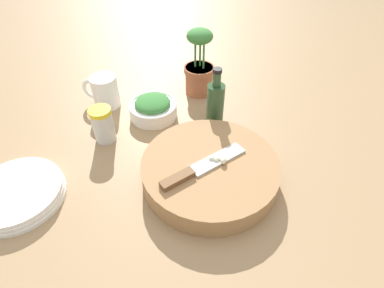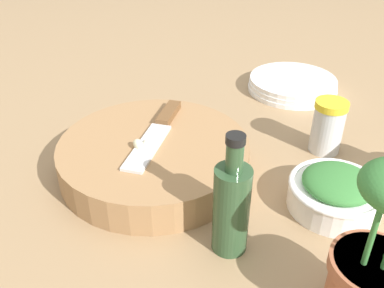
{
  "view_description": "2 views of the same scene",
  "coord_description": "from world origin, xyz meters",
  "px_view_note": "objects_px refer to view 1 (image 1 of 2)",
  "views": [
    {
      "loc": [
        0.16,
        -0.5,
        0.53
      ],
      "look_at": [
        0.04,
        -0.02,
        0.08
      ],
      "focal_mm": 28.0,
      "sensor_mm": 36.0,
      "label": 1
    },
    {
      "loc": [
        0.28,
        0.5,
        0.42
      ],
      "look_at": [
        0.05,
        0.01,
        0.07
      ],
      "focal_mm": 40.0,
      "sensor_mm": 36.0,
      "label": 2
    }
  ],
  "objects_px": {
    "chef_knife": "(199,168)",
    "plate_stack": "(17,194)",
    "coffee_mug": "(104,91)",
    "potted_herb": "(199,68)",
    "herb_bowl": "(153,108)",
    "oil_bottle": "(215,104)",
    "garlic_cloves": "(219,159)",
    "cutting_board": "(210,171)",
    "spice_jar": "(103,125)"
  },
  "relations": [
    {
      "from": "chef_knife",
      "to": "plate_stack",
      "type": "height_order",
      "value": "chef_knife"
    },
    {
      "from": "coffee_mug",
      "to": "potted_herb",
      "type": "distance_m",
      "value": 0.29
    },
    {
      "from": "chef_knife",
      "to": "herb_bowl",
      "type": "distance_m",
      "value": 0.29
    },
    {
      "from": "oil_bottle",
      "to": "potted_herb",
      "type": "xyz_separation_m",
      "value": [
        -0.08,
        0.15,
        0.01
      ]
    },
    {
      "from": "chef_knife",
      "to": "potted_herb",
      "type": "xyz_separation_m",
      "value": [
        -0.08,
        0.38,
        0.02
      ]
    },
    {
      "from": "garlic_cloves",
      "to": "oil_bottle",
      "type": "height_order",
      "value": "oil_bottle"
    },
    {
      "from": "garlic_cloves",
      "to": "herb_bowl",
      "type": "xyz_separation_m",
      "value": [
        -0.22,
        0.19,
        -0.03
      ]
    },
    {
      "from": "chef_knife",
      "to": "coffee_mug",
      "type": "xyz_separation_m",
      "value": [
        -0.34,
        0.25,
        -0.01
      ]
    },
    {
      "from": "cutting_board",
      "to": "potted_herb",
      "type": "bearing_deg",
      "value": 106.33
    },
    {
      "from": "herb_bowl",
      "to": "potted_herb",
      "type": "xyz_separation_m",
      "value": [
        0.1,
        0.16,
        0.05
      ]
    },
    {
      "from": "cutting_board",
      "to": "coffee_mug",
      "type": "xyz_separation_m",
      "value": [
        -0.36,
        0.22,
        0.02
      ]
    },
    {
      "from": "potted_herb",
      "to": "cutting_board",
      "type": "bearing_deg",
      "value": -73.67
    },
    {
      "from": "herb_bowl",
      "to": "plate_stack",
      "type": "relative_size",
      "value": 0.7
    },
    {
      "from": "spice_jar",
      "to": "coffee_mug",
      "type": "relative_size",
      "value": 0.85
    },
    {
      "from": "oil_bottle",
      "to": "coffee_mug",
      "type": "bearing_deg",
      "value": 177.06
    },
    {
      "from": "garlic_cloves",
      "to": "oil_bottle",
      "type": "bearing_deg",
      "value": 102.65
    },
    {
      "from": "plate_stack",
      "to": "oil_bottle",
      "type": "relative_size",
      "value": 1.15
    },
    {
      "from": "cutting_board",
      "to": "oil_bottle",
      "type": "bearing_deg",
      "value": 97.34
    },
    {
      "from": "plate_stack",
      "to": "potted_herb",
      "type": "xyz_separation_m",
      "value": [
        0.29,
        0.51,
        0.07
      ]
    },
    {
      "from": "garlic_cloves",
      "to": "herb_bowl",
      "type": "height_order",
      "value": "garlic_cloves"
    },
    {
      "from": "coffee_mug",
      "to": "cutting_board",
      "type": "bearing_deg",
      "value": -31.29
    },
    {
      "from": "cutting_board",
      "to": "chef_knife",
      "type": "relative_size",
      "value": 1.73
    },
    {
      "from": "chef_knife",
      "to": "potted_herb",
      "type": "relative_size",
      "value": 0.87
    },
    {
      "from": "herb_bowl",
      "to": "spice_jar",
      "type": "bearing_deg",
      "value": -125.14
    },
    {
      "from": "spice_jar",
      "to": "plate_stack",
      "type": "bearing_deg",
      "value": -113.71
    },
    {
      "from": "chef_knife",
      "to": "potted_herb",
      "type": "distance_m",
      "value": 0.39
    },
    {
      "from": "spice_jar",
      "to": "potted_herb",
      "type": "bearing_deg",
      "value": 56.36
    },
    {
      "from": "spice_jar",
      "to": "potted_herb",
      "type": "xyz_separation_m",
      "value": [
        0.19,
        0.28,
        0.03
      ]
    },
    {
      "from": "chef_knife",
      "to": "herb_bowl",
      "type": "xyz_separation_m",
      "value": [
        -0.18,
        0.23,
        -0.03
      ]
    },
    {
      "from": "chef_knife",
      "to": "coffee_mug",
      "type": "height_order",
      "value": "coffee_mug"
    },
    {
      "from": "cutting_board",
      "to": "oil_bottle",
      "type": "distance_m",
      "value": 0.21
    },
    {
      "from": "chef_knife",
      "to": "oil_bottle",
      "type": "distance_m",
      "value": 0.23
    },
    {
      "from": "coffee_mug",
      "to": "potted_herb",
      "type": "bearing_deg",
      "value": 28.32
    },
    {
      "from": "coffee_mug",
      "to": "oil_bottle",
      "type": "height_order",
      "value": "oil_bottle"
    },
    {
      "from": "plate_stack",
      "to": "garlic_cloves",
      "type": "bearing_deg",
      "value": 21.08
    },
    {
      "from": "coffee_mug",
      "to": "potted_herb",
      "type": "relative_size",
      "value": 0.55
    },
    {
      "from": "coffee_mug",
      "to": "plate_stack",
      "type": "height_order",
      "value": "coffee_mug"
    },
    {
      "from": "chef_knife",
      "to": "oil_bottle",
      "type": "height_order",
      "value": "oil_bottle"
    },
    {
      "from": "potted_herb",
      "to": "chef_knife",
      "type": "bearing_deg",
      "value": -77.61
    },
    {
      "from": "garlic_cloves",
      "to": "spice_jar",
      "type": "distance_m",
      "value": 0.32
    },
    {
      "from": "coffee_mug",
      "to": "potted_herb",
      "type": "xyz_separation_m",
      "value": [
        0.26,
        0.14,
        0.04
      ]
    },
    {
      "from": "spice_jar",
      "to": "coffee_mug",
      "type": "bearing_deg",
      "value": 114.49
    },
    {
      "from": "chef_knife",
      "to": "garlic_cloves",
      "type": "relative_size",
      "value": 4.18
    },
    {
      "from": "herb_bowl",
      "to": "potted_herb",
      "type": "bearing_deg",
      "value": 57.61
    },
    {
      "from": "plate_stack",
      "to": "chef_knife",
      "type": "bearing_deg",
      "value": 18.38
    },
    {
      "from": "chef_knife",
      "to": "spice_jar",
      "type": "xyz_separation_m",
      "value": [
        -0.27,
        0.1,
        -0.01
      ]
    },
    {
      "from": "coffee_mug",
      "to": "plate_stack",
      "type": "distance_m",
      "value": 0.37
    },
    {
      "from": "spice_jar",
      "to": "coffee_mug",
      "type": "xyz_separation_m",
      "value": [
        -0.07,
        0.15,
        -0.0
      ]
    },
    {
      "from": "cutting_board",
      "to": "garlic_cloves",
      "type": "distance_m",
      "value": 0.04
    },
    {
      "from": "herb_bowl",
      "to": "coffee_mug",
      "type": "distance_m",
      "value": 0.16
    }
  ]
}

